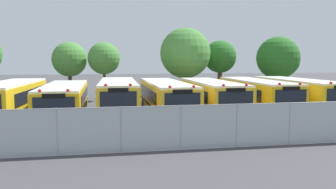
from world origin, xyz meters
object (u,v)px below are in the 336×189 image
Objects in this scene: school_bus_2 at (118,98)px; school_bus_3 at (166,97)px; school_bus_0 at (11,100)px; tree_3 at (187,54)px; tree_2 at (104,59)px; traffic_cone at (266,137)px; school_bus_4 at (211,97)px; tree_4 at (220,58)px; school_bus_1 at (65,101)px; school_bus_5 at (256,95)px; tree_1 at (70,59)px; school_bus_6 at (297,94)px; tree_5 at (280,59)px.

school_bus_2 is 3.38m from school_bus_3.
school_bus_0 is 1.40× the size of tree_3.
tree_2 is at bearing 169.46° from tree_3.
tree_3 is at bearing -143.84° from school_bus_0.
traffic_cone is (-0.20, -17.68, -4.43)m from tree_3.
school_bus_3 is 1.06× the size of school_bus_4.
tree_2 is at bearing -178.62° from tree_4.
school_bus_1 is 13.69m from school_bus_5.
school_bus_4 is at bearing -47.59° from tree_1.
school_bus_3 is (6.88, 0.37, 0.05)m from school_bus_1.
tree_4 is at bearing -93.73° from school_bus_5.
school_bus_2 is at bearing 130.55° from traffic_cone.
school_bus_3 is 9.19m from traffic_cone.
tree_3 is (13.98, 9.65, 3.23)m from school_bus_0.
school_bus_4 reaches higher than traffic_cone.
school_bus_5 is (3.51, 0.07, 0.02)m from school_bus_4.
school_bus_0 is at bearing 1.11° from school_bus_6.
tree_2 is 0.81× the size of tree_3.
school_bus_6 reaches higher than school_bus_4.
tree_4 reaches higher than school_bus_0.
school_bus_0 is at bearing 149.78° from traffic_cone.
tree_2 is 8.28m from tree_3.
tree_1 is at bearing -68.75° from school_bus_2.
school_bus_0 is at bearing -1.15° from school_bus_1.
school_bus_0 is 1.73× the size of tree_1.
school_bus_2 is 1.65× the size of tree_4.
tree_4 is 20.36m from traffic_cone.
school_bus_1 is at bearing -142.00° from tree_4.
tree_2 is 21.14m from traffic_cone.
tree_3 reaches higher than school_bus_1.
school_bus_0 is 0.97× the size of school_bus_6.
tree_3 is (-3.07, 9.38, 3.25)m from school_bus_5.
tree_4 is at bearing -125.35° from school_bus_3.
school_bus_1 is at bearing 2.50° from school_bus_5.
tree_2 is (-1.03, 11.13, 2.72)m from school_bus_2.
traffic_cone is at bearing -102.31° from tree_4.
school_bus_3 is 11.98m from tree_2.
tree_4 is 12.72× the size of traffic_cone.
traffic_cone is at bearing -119.86° from tree_5.
tree_5 is at bearing 4.10° from tree_3.
school_bus_2 is 10.69m from traffic_cone.
tree_2 reaches higher than school_bus_0.
tree_5 is (14.13, 10.03, 2.82)m from school_bus_3.
tree_2 reaches higher than school_bus_6.
tree_1 reaches higher than school_bus_2.
tree_2 reaches higher than school_bus_3.
school_bus_5 is 10.39m from tree_3.
tree_5 is at bearing -2.38° from tree_2.
school_bus_2 is at bearing 179.69° from school_bus_1.
school_bus_0 is 17.05m from school_bus_5.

